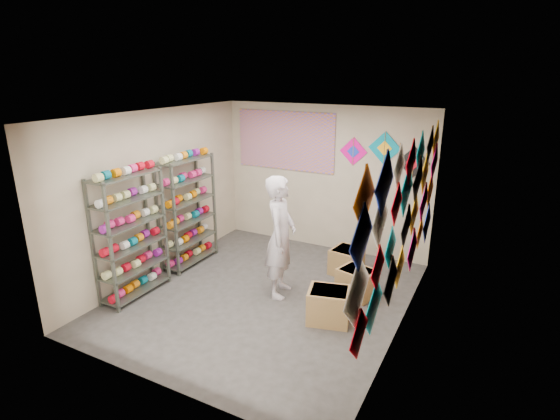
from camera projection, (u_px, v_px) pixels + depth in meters
The scene contains 12 objects.
ground at pixel (265, 296), 6.64m from camera, with size 4.50×4.50×0.00m, color #33302D.
room_walls at pixel (264, 191), 6.14m from camera, with size 4.50×4.50×4.50m.
shelf_rack_front at pixel (131, 236), 6.42m from camera, with size 0.40×1.10×1.90m, color #4C5147.
shelf_rack_back at pixel (188, 212), 7.52m from camera, with size 0.40×1.10×1.90m, color #4C5147.
string_spools at pixel (161, 217), 6.94m from camera, with size 0.12×2.36×0.12m.
kite_wall_display at pixel (406, 213), 5.29m from camera, with size 0.06×4.34×2.02m.
back_wall_kites at pixel (384, 154), 7.46m from camera, with size 1.58×0.02×0.76m.
poster at pixel (285, 141), 8.27m from camera, with size 2.00×0.01×1.10m, color #7653B4.
shopkeeper at pixel (281, 237), 6.44m from camera, with size 0.59×0.76×1.85m, color beige.
carton_a at pixel (329, 305), 5.91m from camera, with size 0.56×0.46×0.46m, color olive.
carton_b at pixel (357, 283), 6.59m from camera, with size 0.52×0.43×0.43m, color olive.
carton_c at pixel (346, 261), 7.33m from camera, with size 0.45×0.50×0.43m, color olive.
Camera 1 is at (2.95, -5.15, 3.27)m, focal length 28.00 mm.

